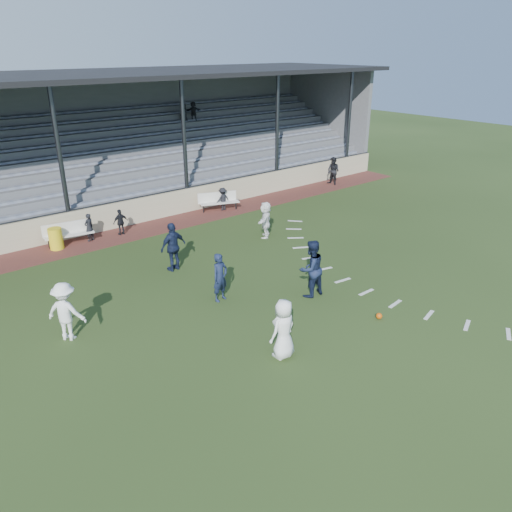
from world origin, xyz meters
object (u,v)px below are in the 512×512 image
(football, at_px, (379,316))
(official, at_px, (333,171))
(bench_right, at_px, (218,200))
(bench_left, at_px, (68,231))
(player_navy_lead, at_px, (220,277))
(trash_bin, at_px, (56,239))
(player_white_lead, at_px, (283,329))

(football, xyz_separation_m, official, (10.81, 11.90, 0.75))
(bench_right, xyz_separation_m, football, (-2.48, -12.08, -0.49))
(bench_left, xyz_separation_m, official, (15.93, -0.40, 0.26))
(official, bearing_deg, bench_right, -96.20)
(bench_left, bearing_deg, player_navy_lead, -66.77)
(bench_right, height_order, player_navy_lead, player_navy_lead)
(bench_left, height_order, official, official)
(bench_left, height_order, player_navy_lead, player_navy_lead)
(trash_bin, height_order, player_white_lead, player_white_lead)
(bench_right, relative_size, trash_bin, 2.26)
(bench_right, height_order, player_white_lead, player_white_lead)
(bench_right, distance_m, player_navy_lead, 9.70)
(bench_left, relative_size, player_navy_lead, 1.24)
(trash_bin, bearing_deg, player_navy_lead, -71.52)
(trash_bin, distance_m, player_navy_lead, 8.39)
(bench_right, bearing_deg, bench_left, -160.93)
(player_navy_lead, bearing_deg, bench_right, 45.30)
(football, xyz_separation_m, player_white_lead, (-3.65, 0.40, 0.75))
(player_white_lead, bearing_deg, bench_left, -90.02)
(bench_left, relative_size, player_white_lead, 1.20)
(bench_left, xyz_separation_m, player_navy_lead, (2.06, -8.17, 0.24))
(bench_left, distance_m, trash_bin, 0.65)
(trash_bin, height_order, official, official)
(football, height_order, player_white_lead, player_white_lead)
(player_white_lead, height_order, player_navy_lead, player_white_lead)
(trash_bin, relative_size, official, 0.54)
(official, bearing_deg, trash_bin, -95.56)
(football, bearing_deg, bench_left, 112.60)
(bench_right, xyz_separation_m, trash_bin, (-8.20, -0.01, -0.12))
(bench_right, xyz_separation_m, player_white_lead, (-6.13, -11.68, 0.27))
(bench_left, height_order, bench_right, same)
(bench_left, bearing_deg, player_white_lead, -73.86)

